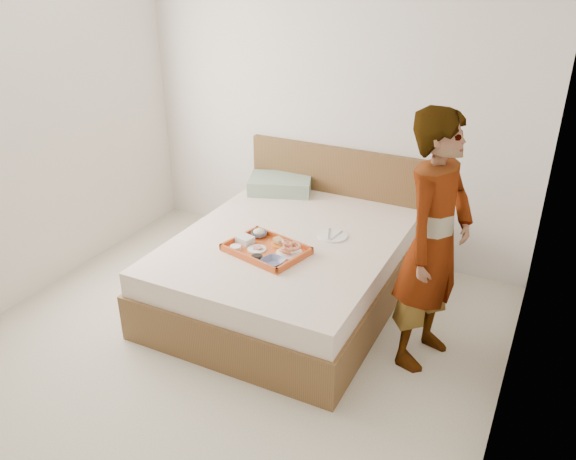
# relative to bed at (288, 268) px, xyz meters

# --- Properties ---
(ground) EXTENTS (3.50, 4.00, 0.01)m
(ground) POSITION_rel_bed_xyz_m (-0.09, -1.00, -0.27)
(ground) COLOR beige
(ground) RESTS_ON ground
(wall_back) EXTENTS (3.50, 0.01, 2.60)m
(wall_back) POSITION_rel_bed_xyz_m (-0.09, 1.00, 1.04)
(wall_back) COLOR silver
(wall_back) RESTS_ON ground
(wall_right) EXTENTS (0.01, 4.00, 2.60)m
(wall_right) POSITION_rel_bed_xyz_m (1.66, -1.00, 1.04)
(wall_right) COLOR silver
(wall_right) RESTS_ON ground
(bed) EXTENTS (1.65, 2.00, 0.53)m
(bed) POSITION_rel_bed_xyz_m (0.00, 0.00, 0.00)
(bed) COLOR brown
(bed) RESTS_ON ground
(headboard) EXTENTS (1.65, 0.06, 0.95)m
(headboard) POSITION_rel_bed_xyz_m (0.00, 0.97, 0.21)
(headboard) COLOR brown
(headboard) RESTS_ON ground
(pillow) EXTENTS (0.63, 0.53, 0.13)m
(pillow) POSITION_rel_bed_xyz_m (-0.47, 0.79, 0.33)
(pillow) COLOR #99B494
(pillow) RESTS_ON bed
(tray) EXTENTS (0.63, 0.52, 0.05)m
(tray) POSITION_rel_bed_xyz_m (-0.04, -0.27, 0.29)
(tray) COLOR #CB4C19
(tray) RESTS_ON bed
(prawn_plate) EXTENTS (0.23, 0.23, 0.01)m
(prawn_plate) POSITION_rel_bed_xyz_m (0.14, -0.25, 0.29)
(prawn_plate) COLOR white
(prawn_plate) RESTS_ON tray
(navy_bowl_big) EXTENTS (0.19, 0.19, 0.04)m
(navy_bowl_big) POSITION_rel_bed_xyz_m (0.10, -0.43, 0.30)
(navy_bowl_big) COLOR #15204B
(navy_bowl_big) RESTS_ON tray
(sauce_dish) EXTENTS (0.10, 0.10, 0.03)m
(sauce_dish) POSITION_rel_bed_xyz_m (-0.03, -0.42, 0.29)
(sauce_dish) COLOR black
(sauce_dish) RESTS_ON tray
(meat_plate) EXTENTS (0.16, 0.16, 0.01)m
(meat_plate) POSITION_rel_bed_xyz_m (-0.10, -0.29, 0.28)
(meat_plate) COLOR white
(meat_plate) RESTS_ON tray
(bread_plate) EXTENTS (0.16, 0.16, 0.01)m
(bread_plate) POSITION_rel_bed_xyz_m (0.01, -0.15, 0.28)
(bread_plate) COLOR orange
(bread_plate) RESTS_ON tray
(salad_bowl) EXTENTS (0.15, 0.15, 0.04)m
(salad_bowl) POSITION_rel_bed_xyz_m (-0.19, -0.10, 0.30)
(salad_bowl) COLOR #15204B
(salad_bowl) RESTS_ON tray
(plastic_tub) EXTENTS (0.13, 0.12, 0.05)m
(plastic_tub) POSITION_rel_bed_xyz_m (-0.23, -0.24, 0.30)
(plastic_tub) COLOR silver
(plastic_tub) RESTS_ON tray
(cheese_round) EXTENTS (0.10, 0.10, 0.03)m
(cheese_round) POSITION_rel_bed_xyz_m (-0.24, -0.36, 0.29)
(cheese_round) COLOR white
(cheese_round) RESTS_ON tray
(dinner_plate) EXTENTS (0.23, 0.23, 0.01)m
(dinner_plate) POSITION_rel_bed_xyz_m (0.29, 0.17, 0.27)
(dinner_plate) COLOR white
(dinner_plate) RESTS_ON bed
(person) EXTENTS (0.54, 0.70, 1.69)m
(person) POSITION_rel_bed_xyz_m (1.12, -0.22, 0.58)
(person) COLOR white
(person) RESTS_ON ground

